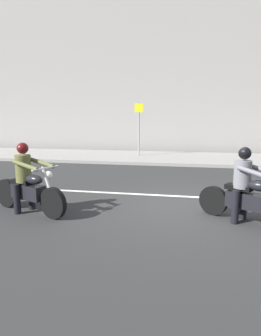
% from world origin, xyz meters
% --- Properties ---
extents(ground_plane, '(80.00, 80.00, 0.00)m').
position_xyz_m(ground_plane, '(0.00, 0.00, 0.00)').
color(ground_plane, '#2A2A2A').
extents(sidewalk_slab, '(40.00, 4.40, 0.14)m').
position_xyz_m(sidewalk_slab, '(0.00, 8.00, 0.07)').
color(sidewalk_slab, gray).
rests_on(sidewalk_slab, ground_plane).
extents(building_facade, '(40.00, 1.40, 10.65)m').
position_xyz_m(building_facade, '(0.00, 11.40, 5.32)').
color(building_facade, gray).
rests_on(building_facade, ground_plane).
extents(lane_marking_stripe, '(18.00, 0.14, 0.01)m').
position_xyz_m(lane_marking_stripe, '(-0.87, 0.90, 0.00)').
color(lane_marking_stripe, silver).
rests_on(lane_marking_stripe, ground_plane).
extents(motorcycle_with_rider_olive, '(2.12, 1.00, 1.57)m').
position_xyz_m(motorcycle_with_rider_olive, '(-3.45, -1.12, 0.64)').
color(motorcycle_with_rider_olive, black).
rests_on(motorcycle_with_rider_olive, ground_plane).
extents(motorcycle_with_rider_gray, '(1.83, 1.21, 1.54)m').
position_xyz_m(motorcycle_with_rider_gray, '(1.22, -0.87, 0.63)').
color(motorcycle_with_rider_gray, black).
rests_on(motorcycle_with_rider_gray, ground_plane).
extents(street_sign_post, '(0.44, 0.08, 2.68)m').
position_xyz_m(street_sign_post, '(-2.49, 8.13, 1.76)').
color(street_sign_post, gray).
rests_on(street_sign_post, sidewalk_slab).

